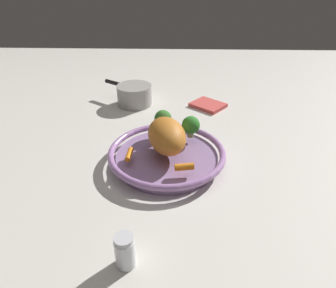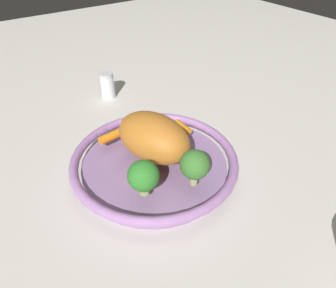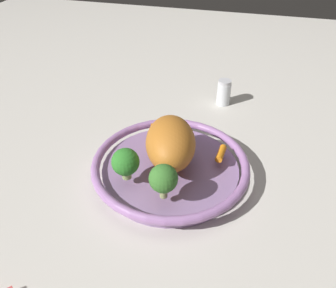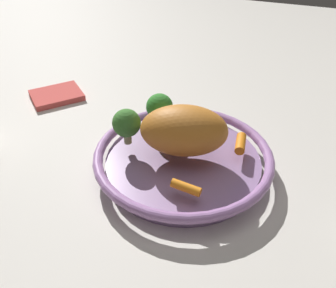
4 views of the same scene
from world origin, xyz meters
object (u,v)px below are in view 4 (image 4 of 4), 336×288
Objects in this scene: serving_bowl at (183,159)px; roast_chicken_piece at (185,129)px; broccoli_floret_small at (127,124)px; broccoli_floret_mid at (160,107)px; dish_towel at (57,95)px; baby_carrot_right at (241,143)px; baby_carrot_back at (186,187)px.

roast_chicken_piece is at bearing 1.96° from serving_bowl.
broccoli_floret_small reaches higher than broccoli_floret_mid.
serving_bowl is at bearing -132.37° from broccoli_floret_mid.
roast_chicken_piece reaches higher than serving_bowl.
baby_carrot_right is at bearing -101.82° from dish_towel.
baby_carrot_right is at bearing -63.47° from serving_bowl.
broccoli_floret_mid reaches higher than serving_bowl.
dish_towel is at bearing 69.21° from serving_bowl.
roast_chicken_piece is 0.11m from broccoli_floret_small.
broccoli_floret_mid is at bearing -104.29° from dish_towel.
roast_chicken_piece is at bearing -130.92° from broccoli_floret_mid.
baby_carrot_right is (0.05, -0.09, 0.03)m from serving_bowl.
baby_carrot_back is at bearing 159.26° from baby_carrot_right.
dish_towel is at bearing 78.18° from baby_carrot_right.
roast_chicken_piece reaches higher than baby_carrot_back.
broccoli_floret_small is (0.08, 0.14, 0.04)m from baby_carrot_back.
baby_carrot_back is 0.17m from broccoli_floret_small.
baby_carrot_back is 0.16m from baby_carrot_right.
baby_carrot_back is 0.20m from broccoli_floret_mid.
broccoli_floret_small is 0.34m from dish_towel.
broccoli_floret_mid is (0.08, -0.03, -0.00)m from broccoli_floret_small.
broccoli_floret_mid is at bearing 34.22° from baby_carrot_back.
broccoli_floret_small is at bearing 59.72° from baby_carrot_back.
baby_carrot_right is at bearing -20.74° from baby_carrot_back.
baby_carrot_back is 0.70× the size of broccoli_floret_small.
baby_carrot_right is 0.69× the size of broccoli_floret_small.
dish_towel is (0.15, 0.39, -0.02)m from serving_bowl.
broccoli_floret_mid reaches higher than baby_carrot_back.
broccoli_floret_small is at bearing 107.30° from baby_carrot_right.
broccoli_floret_mid is (0.17, 0.11, 0.03)m from baby_carrot_back.
roast_chicken_piece is 0.10m from broccoli_floret_mid.
roast_chicken_piece is (0.00, 0.00, 0.06)m from serving_bowl.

